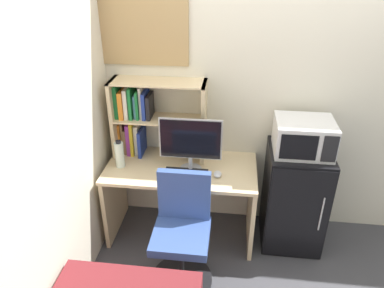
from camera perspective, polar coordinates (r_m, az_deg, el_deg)
The scene contains 12 objects.
wall_back at distance 3.33m, azimuth 21.91°, elevation 6.71°, with size 6.40×0.04×2.60m, color silver.
wall_left at distance 2.11m, azimuth -27.42°, elevation -6.92°, with size 0.04×4.40×2.60m, color silver.
desk at distance 3.29m, azimuth -1.67°, elevation -6.84°, with size 1.31×0.66×0.74m.
hutch_bookshelf at distance 3.24m, azimuth -7.48°, elevation 4.36°, with size 0.82×0.27×0.70m.
monitor at distance 2.99m, azimuth -0.24°, elevation 0.31°, with size 0.52×0.19×0.48m.
keyboard at distance 3.06m, azimuth -0.96°, elevation -4.68°, with size 0.36×0.16×0.02m, color black.
computer_mouse at distance 3.04m, azimuth 4.03°, elevation -4.74°, with size 0.07×0.09×0.04m, color silver.
water_bottle at distance 3.18m, azimuth -11.29°, elevation -1.61°, with size 0.08×0.08×0.25m.
mini_fridge at distance 3.38m, azimuth 15.67°, elevation -8.02°, with size 0.51×0.55×0.93m.
microwave at distance 3.08m, azimuth 17.09°, elevation 1.13°, with size 0.46×0.40×0.27m.
desk_chair at distance 2.94m, azimuth -1.54°, elevation -14.38°, with size 0.50×0.50×0.94m.
wall_corkboard at distance 3.14m, azimuth -7.96°, elevation 16.99°, with size 0.78×0.02×0.54m, color tan.
Camera 1 is at (-0.48, -3.00, 2.40)m, focal length 34.02 mm.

